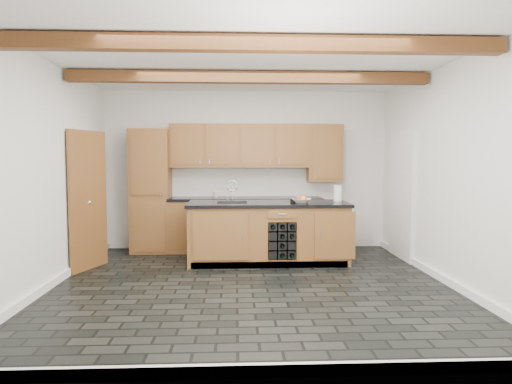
% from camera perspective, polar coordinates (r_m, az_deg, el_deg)
% --- Properties ---
extents(ground, '(5.00, 5.00, 0.00)m').
position_cam_1_polar(ground, '(5.91, -0.57, -11.49)').
color(ground, black).
rests_on(ground, ground).
extents(room_shell, '(5.01, 5.00, 5.00)m').
position_cam_1_polar(room_shell, '(6.22, -1.54, 3.53)').
color(room_shell, white).
rests_on(room_shell, ground).
extents(back_cabinetry, '(3.65, 0.62, 2.20)m').
position_cam_1_polar(back_cabinetry, '(7.95, -3.85, -0.32)').
color(back_cabinetry, brown).
rests_on(back_cabinetry, ground).
extents(island, '(2.48, 0.96, 0.93)m').
position_cam_1_polar(island, '(7.08, 1.55, -5.04)').
color(island, brown).
rests_on(island, ground).
extents(faucet, '(0.45, 0.40, 0.34)m').
position_cam_1_polar(faucet, '(7.05, -2.99, -0.99)').
color(faucet, black).
rests_on(faucet, island).
extents(kitchen_scale, '(0.23, 0.18, 0.06)m').
position_cam_1_polar(kitchen_scale, '(7.00, 5.27, -1.07)').
color(kitchen_scale, black).
rests_on(kitchen_scale, island).
extents(fruit_bowl, '(0.36, 0.36, 0.07)m').
position_cam_1_polar(fruit_bowl, '(6.90, 5.75, -1.11)').
color(fruit_bowl, beige).
rests_on(fruit_bowl, island).
extents(fruit_cluster, '(0.16, 0.17, 0.07)m').
position_cam_1_polar(fruit_cluster, '(6.90, 5.75, -0.81)').
color(fruit_cluster, red).
rests_on(fruit_cluster, fruit_bowl).
extents(paper_towel, '(0.13, 0.13, 0.25)m').
position_cam_1_polar(paper_towel, '(7.32, 10.20, -0.16)').
color(paper_towel, white).
rests_on(paper_towel, island).
extents(mug, '(0.12, 0.12, 0.10)m').
position_cam_1_polar(mug, '(7.99, -5.06, -0.31)').
color(mug, white).
rests_on(mug, back_cabinetry).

